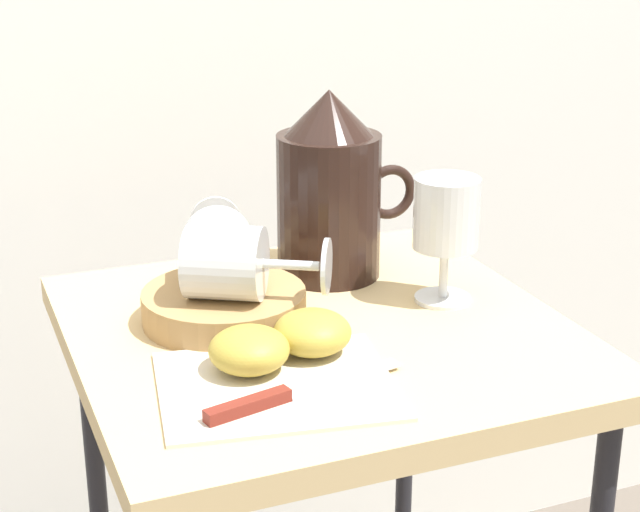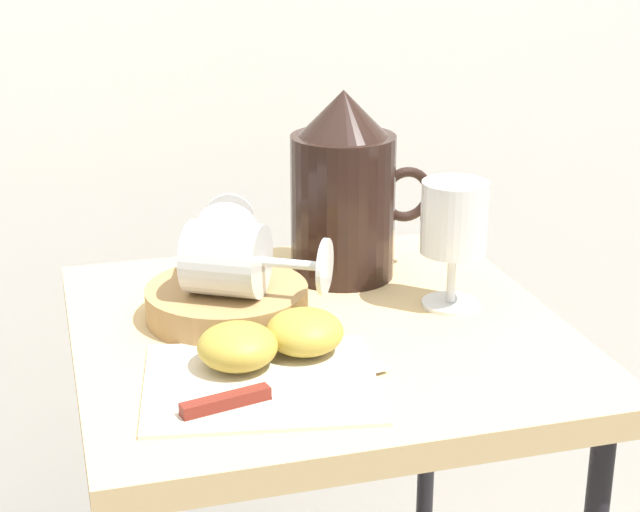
% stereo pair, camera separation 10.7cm
% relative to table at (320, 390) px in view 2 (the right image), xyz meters
% --- Properties ---
extents(table, '(0.52, 0.52, 0.74)m').
position_rel_table_xyz_m(table, '(0.00, 0.00, 0.00)').
color(table, tan).
rests_on(table, ground_plane).
extents(linen_napkin, '(0.25, 0.22, 0.00)m').
position_rel_table_xyz_m(linen_napkin, '(-0.09, -0.12, 0.08)').
color(linen_napkin, beige).
rests_on(linen_napkin, table).
extents(basket_tray, '(0.18, 0.18, 0.03)m').
position_rel_table_xyz_m(basket_tray, '(-0.09, 0.05, 0.09)').
color(basket_tray, '#AD8451').
rests_on(basket_tray, table).
extents(pitcher, '(0.18, 0.12, 0.23)m').
position_rel_table_xyz_m(pitcher, '(0.07, 0.14, 0.17)').
color(pitcher, black).
rests_on(pitcher, table).
extents(wine_glass_upright, '(0.07, 0.07, 0.14)m').
position_rel_table_xyz_m(wine_glass_upright, '(0.16, 0.02, 0.17)').
color(wine_glass_upright, silver).
rests_on(wine_glass_upright, table).
extents(wine_glass_tipped_near, '(0.16, 0.13, 0.08)m').
position_rel_table_xyz_m(wine_glass_tipped_near, '(-0.09, 0.03, 0.15)').
color(wine_glass_tipped_near, silver).
rests_on(wine_glass_tipped_near, basket_tray).
extents(wine_glass_tipped_far, '(0.10, 0.15, 0.08)m').
position_rel_table_xyz_m(wine_glass_tipped_far, '(-0.09, 0.08, 0.15)').
color(wine_glass_tipped_far, silver).
rests_on(wine_glass_tipped_far, basket_tray).
extents(apple_half_left, '(0.08, 0.08, 0.04)m').
position_rel_table_xyz_m(apple_half_left, '(-0.11, -0.08, 0.10)').
color(apple_half_left, '#B29938').
rests_on(apple_half_left, linen_napkin).
extents(apple_half_right, '(0.08, 0.08, 0.04)m').
position_rel_table_xyz_m(apple_half_right, '(-0.03, -0.07, 0.10)').
color(apple_half_right, '#B29938').
rests_on(apple_half_right, linen_napkin).
extents(knife, '(0.21, 0.06, 0.01)m').
position_rel_table_xyz_m(knife, '(-0.10, -0.15, 0.09)').
color(knife, silver).
rests_on(knife, linen_napkin).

